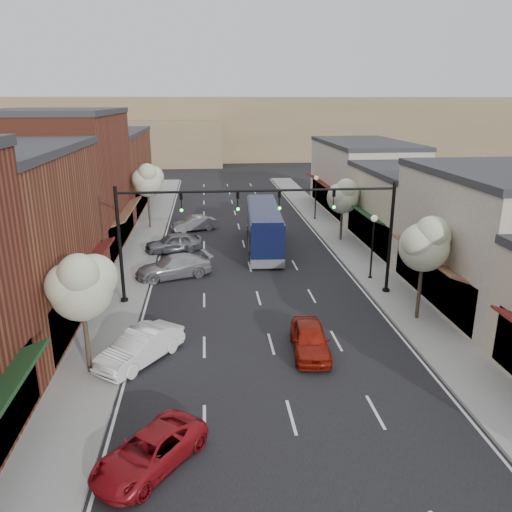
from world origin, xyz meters
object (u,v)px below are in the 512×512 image
object	(u,v)px
tree_left_near	(81,285)
parked_car_d	(173,243)
red_hatchback	(310,339)
signal_mast_right	(353,222)
tree_left_far	(148,180)
parked_car_b	(140,347)
coach_bus	(264,227)
tree_right_near	(426,242)
parked_car_c	(174,266)
signal_mast_left	(161,227)
parked_car_a	(150,451)
lamp_post_near	(373,236)
tree_right_far	(344,195)
parked_car_e	(194,223)
lamp_post_far	(316,190)

from	to	relation	value
tree_left_near	parked_car_d	world-z (taller)	tree_left_near
tree_left_near	red_hatchback	size ratio (longest dim) A/B	1.36
signal_mast_right	tree_left_far	world-z (taller)	signal_mast_right
parked_car_b	coach_bus	bearing A→B (deg)	102.74
tree_right_near	parked_car_c	world-z (taller)	tree_right_near
signal_mast_left	parked_car_b	world-z (taller)	signal_mast_left
signal_mast_left	parked_car_a	distance (m)	14.74
tree_right_near	lamp_post_near	size ratio (longest dim) A/B	1.34
signal_mast_left	tree_right_near	distance (m)	14.55
signal_mast_right	tree_right_far	world-z (taller)	signal_mast_right
parked_car_a	tree_left_near	bearing A→B (deg)	155.73
red_hatchback	parked_car_c	distance (m)	13.43
tree_left_near	tree_left_far	size ratio (longest dim) A/B	0.93
signal_mast_left	red_hatchback	world-z (taller)	signal_mast_left
tree_left_near	parked_car_d	xyz separation A→B (m)	(2.57, 18.39, -3.47)
parked_car_d	parked_car_e	distance (m)	6.75
lamp_post_near	signal_mast_right	bearing A→B (deg)	-131.05
tree_right_far	parked_car_c	distance (m)	15.97
parked_car_a	tree_right_near	bearing A→B (deg)	75.22
lamp_post_far	parked_car_b	bearing A→B (deg)	-117.31
tree_left_near	lamp_post_near	world-z (taller)	tree_left_near
tree_left_far	parked_car_c	size ratio (longest dim) A/B	1.19
signal_mast_left	tree_left_near	size ratio (longest dim) A/B	1.44
lamp_post_near	parked_car_d	xyz separation A→B (m)	(-13.48, 7.83, -2.25)
tree_left_far	red_hatchback	xyz separation A→B (m)	(9.97, -25.00, -3.89)
coach_bus	parked_car_c	bearing A→B (deg)	-134.59
signal_mast_left	parked_car_b	distance (m)	8.12
tree_left_near	coach_bus	world-z (taller)	tree_left_near
signal_mast_left	tree_right_far	distance (m)	18.39
signal_mast_left	parked_car_b	size ratio (longest dim) A/B	1.80
tree_right_far	signal_mast_right	bearing A→B (deg)	-102.85
tree_right_far	lamp_post_far	distance (m)	8.13
tree_right_near	coach_bus	xyz separation A→B (m)	(-6.83, 14.58, -2.65)
tree_left_near	red_hatchback	distance (m)	10.61
signal_mast_right	parked_car_d	distance (m)	15.80
signal_mast_right	tree_left_near	xyz separation A→B (m)	(-13.87, -8.05, -0.40)
coach_bus	signal_mast_left	bearing A→B (deg)	-120.65
signal_mast_left	parked_car_d	world-z (taller)	signal_mast_left
tree_right_near	tree_right_far	bearing A→B (deg)	90.00
lamp_post_far	red_hatchback	world-z (taller)	lamp_post_far
signal_mast_right	red_hatchback	xyz separation A→B (m)	(-3.91, -7.06, -3.91)
tree_left_far	signal_mast_right	bearing A→B (deg)	-52.29
signal_mast_left	lamp_post_near	distance (m)	13.75
signal_mast_right	parked_car_c	distance (m)	12.42
tree_right_near	red_hatchback	bearing A→B (deg)	-155.65
lamp_post_far	parked_car_d	size ratio (longest dim) A/B	1.00
signal_mast_right	lamp_post_near	bearing A→B (deg)	48.95
signal_mast_right	tree_right_far	bearing A→B (deg)	77.15
tree_right_far	parked_car_a	bearing A→B (deg)	-117.20
lamp_post_far	parked_car_c	world-z (taller)	lamp_post_far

